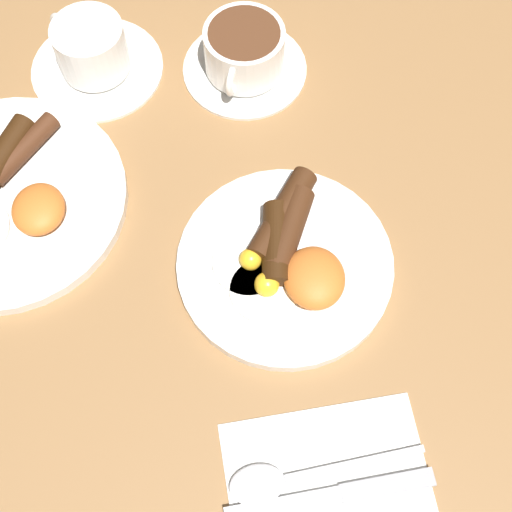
# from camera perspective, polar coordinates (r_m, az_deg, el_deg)

# --- Properties ---
(ground_plane) EXTENTS (3.00, 3.00, 0.00)m
(ground_plane) POSITION_cam_1_polar(r_m,az_deg,el_deg) (0.77, 2.30, -0.96)
(ground_plane) COLOR olive
(breakfast_plate_near) EXTENTS (0.23, 0.23, 0.05)m
(breakfast_plate_near) POSITION_cam_1_polar(r_m,az_deg,el_deg) (0.76, 2.40, -0.33)
(breakfast_plate_near) COLOR white
(breakfast_plate_near) RESTS_ON ground_plane
(breakfast_plate_far) EXTENTS (0.27, 0.27, 0.04)m
(breakfast_plate_far) POSITION_cam_1_polar(r_m,az_deg,el_deg) (0.84, -19.41, 4.46)
(breakfast_plate_far) COLOR white
(breakfast_plate_far) RESTS_ON ground_plane
(teacup_near) EXTENTS (0.15, 0.15, 0.07)m
(teacup_near) POSITION_cam_1_polar(r_m,az_deg,el_deg) (0.89, -0.94, 15.82)
(teacup_near) COLOR white
(teacup_near) RESTS_ON ground_plane
(teacup_far) EXTENTS (0.16, 0.16, 0.07)m
(teacup_far) POSITION_cam_1_polar(r_m,az_deg,el_deg) (0.91, -12.96, 15.53)
(teacup_far) COLOR white
(teacup_far) RESTS_ON ground_plane
(napkin) EXTENTS (0.16, 0.21, 0.01)m
(napkin) POSITION_cam_1_polar(r_m,az_deg,el_deg) (0.71, 5.83, -17.64)
(napkin) COLOR white
(napkin) RESTS_ON ground_plane
(knife) EXTENTS (0.04, 0.20, 0.01)m
(knife) POSITION_cam_1_polar(r_m,az_deg,el_deg) (0.70, 6.95, -18.35)
(knife) COLOR silver
(knife) RESTS_ON napkin
(spoon) EXTENTS (0.05, 0.19, 0.01)m
(spoon) POSITION_cam_1_polar(r_m,az_deg,el_deg) (0.70, 1.65, -17.50)
(spoon) COLOR silver
(spoon) RESTS_ON napkin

